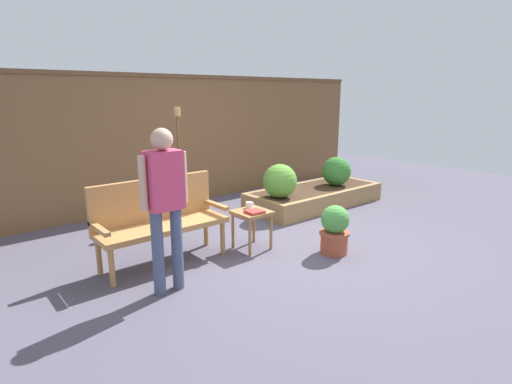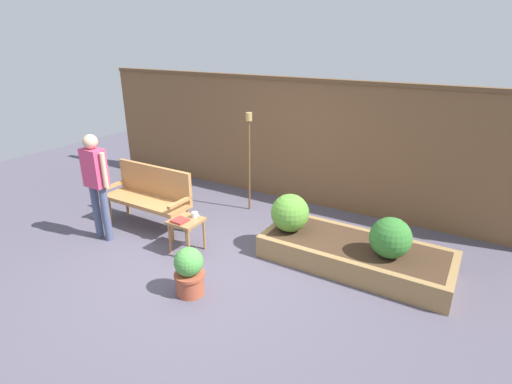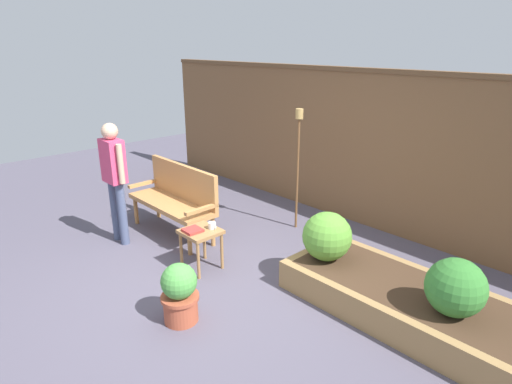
# 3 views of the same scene
# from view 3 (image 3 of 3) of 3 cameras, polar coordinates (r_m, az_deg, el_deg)

# --- Properties ---
(ground_plane) EXTENTS (14.00, 14.00, 0.00)m
(ground_plane) POSITION_cam_3_polar(r_m,az_deg,el_deg) (4.72, -5.39, -12.27)
(ground_plane) COLOR #514C5B
(fence_back) EXTENTS (8.40, 0.14, 2.16)m
(fence_back) POSITION_cam_3_polar(r_m,az_deg,el_deg) (6.13, 13.81, 5.79)
(fence_back) COLOR brown
(fence_back) RESTS_ON ground_plane
(garden_bench) EXTENTS (1.44, 0.48, 0.94)m
(garden_bench) POSITION_cam_3_polar(r_m,az_deg,el_deg) (5.81, -10.55, -0.35)
(garden_bench) COLOR #B77F47
(garden_bench) RESTS_ON ground_plane
(side_table) EXTENTS (0.40, 0.40, 0.48)m
(side_table) POSITION_cam_3_polar(r_m,az_deg,el_deg) (4.88, -7.38, -5.96)
(side_table) COLOR #9E7042
(side_table) RESTS_ON ground_plane
(cup_on_table) EXTENTS (0.12, 0.09, 0.08)m
(cup_on_table) POSITION_cam_3_polar(r_m,az_deg,el_deg) (4.85, -5.87, -4.48)
(cup_on_table) COLOR white
(cup_on_table) RESTS_ON side_table
(book_on_table) EXTENTS (0.20, 0.20, 0.03)m
(book_on_table) POSITION_cam_3_polar(r_m,az_deg,el_deg) (4.82, -8.45, -5.08)
(book_on_table) COLOR #B2332D
(book_on_table) RESTS_ON side_table
(potted_boxwood) EXTENTS (0.36, 0.36, 0.59)m
(potted_boxwood) POSITION_cam_3_polar(r_m,az_deg,el_deg) (4.09, -10.16, -13.10)
(potted_boxwood) COLOR #A84C33
(potted_boxwood) RESTS_ON ground_plane
(raised_planter_bed) EXTENTS (2.40, 1.00, 0.30)m
(raised_planter_bed) POSITION_cam_3_polar(r_m,az_deg,el_deg) (4.40, 19.58, -13.73)
(raised_planter_bed) COLOR #997547
(raised_planter_bed) RESTS_ON ground_plane
(shrub_near_bench) EXTENTS (0.52, 0.52, 0.52)m
(shrub_near_bench) POSITION_cam_3_polar(r_m,az_deg,el_deg) (4.54, 9.47, -5.85)
(shrub_near_bench) COLOR brown
(shrub_near_bench) RESTS_ON raised_planter_bed
(shrub_far_corner) EXTENTS (0.50, 0.50, 0.50)m
(shrub_far_corner) POSITION_cam_3_polar(r_m,az_deg,el_deg) (3.99, 25.11, -11.47)
(shrub_far_corner) COLOR brown
(shrub_far_corner) RESTS_ON raised_planter_bed
(tiki_torch) EXTENTS (0.10, 0.10, 1.66)m
(tiki_torch) POSITION_cam_3_polar(r_m,az_deg,el_deg) (5.72, 5.67, 5.85)
(tiki_torch) COLOR brown
(tiki_torch) RESTS_ON ground_plane
(person_by_bench) EXTENTS (0.47, 0.20, 1.56)m
(person_by_bench) POSITION_cam_3_polar(r_m,az_deg,el_deg) (5.60, -18.40, 2.41)
(person_by_bench) COLOR #475170
(person_by_bench) RESTS_ON ground_plane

